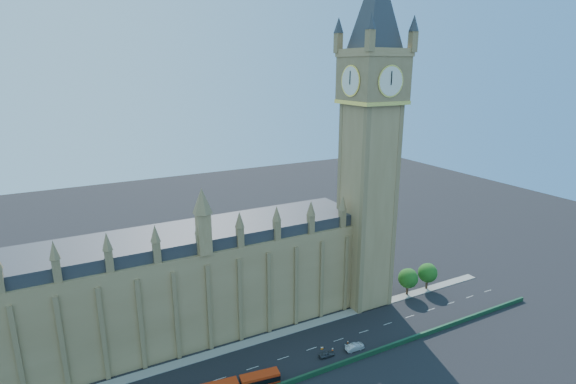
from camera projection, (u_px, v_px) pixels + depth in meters
name	position (u px, v px, depth m)	size (l,w,h in m)	color
ground	(268.00, 363.00, 105.89)	(400.00, 400.00, 0.00)	black
palace_westminster	(136.00, 294.00, 109.66)	(120.00, 20.00, 28.00)	olive
elizabeth_tower	(371.00, 117.00, 120.40)	(20.59, 20.59, 105.00)	olive
bridge_parapet	(286.00, 384.00, 98.06)	(160.00, 0.60, 1.20)	#1E4C2D
kerb_north	(252.00, 342.00, 113.96)	(160.00, 3.00, 0.16)	gray
tree_east_near	(408.00, 278.00, 136.52)	(6.00, 6.00, 8.50)	#382619
tree_east_far	(428.00, 272.00, 140.13)	(6.00, 6.00, 8.50)	#382619
car_grey	(326.00, 354.00, 108.00)	(1.56, 3.89, 1.32)	#3F4247
car_silver	(354.00, 348.00, 110.46)	(1.61, 4.61, 1.52)	#AEB2B6
car_white	(355.00, 346.00, 111.18)	(2.08, 5.12, 1.49)	silver
cone_a	(323.00, 348.00, 111.18)	(0.45, 0.45, 0.64)	black
cone_b	(333.00, 349.00, 110.50)	(0.55, 0.55, 0.74)	black
cone_c	(322.00, 348.00, 110.92)	(0.53, 0.53, 0.79)	black
cone_d	(348.00, 342.00, 113.48)	(0.41, 0.41, 0.65)	black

